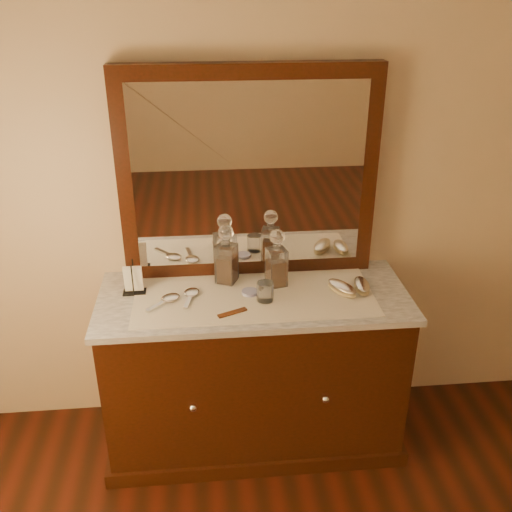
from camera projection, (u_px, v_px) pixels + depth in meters
name	position (u px, v px, depth m)	size (l,w,h in m)	color
dresser_cabinet	(254.00, 371.00, 2.83)	(1.40, 0.55, 0.82)	black
dresser_plinth	(254.00, 428.00, 2.99)	(1.46, 0.59, 0.08)	black
knob_left	(193.00, 408.00, 2.53)	(0.04, 0.04, 0.04)	silver
knob_right	(326.00, 399.00, 2.58)	(0.04, 0.04, 0.04)	silver
marble_top	(254.00, 298.00, 2.64)	(1.44, 0.59, 0.03)	white
mirror_frame	(249.00, 175.00, 2.63)	(1.20, 0.08, 1.00)	black
mirror_glass	(249.00, 177.00, 2.60)	(1.06, 0.01, 0.86)	white
lace_runner	(254.00, 297.00, 2.62)	(1.10, 0.45, 0.00)	silver
pin_dish	(250.00, 292.00, 2.64)	(0.08, 0.08, 0.01)	silver
comb	(232.00, 313.00, 2.48)	(0.14, 0.03, 0.01)	brown
napkin_rack	(133.00, 281.00, 2.63)	(0.11, 0.07, 0.16)	black
decanter_left	(226.00, 260.00, 2.70)	(0.12, 0.12, 0.29)	brown
decanter_right	(276.00, 264.00, 2.67)	(0.10, 0.10, 0.28)	brown
brush_near	(342.00, 288.00, 2.64)	(0.15, 0.18, 0.05)	tan
brush_far	(362.00, 286.00, 2.66)	(0.08, 0.16, 0.04)	tan
hand_mirror_outer	(168.00, 299.00, 2.58)	(0.17, 0.17, 0.02)	silver
hand_mirror_inner	(191.00, 294.00, 2.62)	(0.09, 0.19, 0.02)	silver
tumblers	(265.00, 291.00, 2.57)	(0.08, 0.08, 0.09)	white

